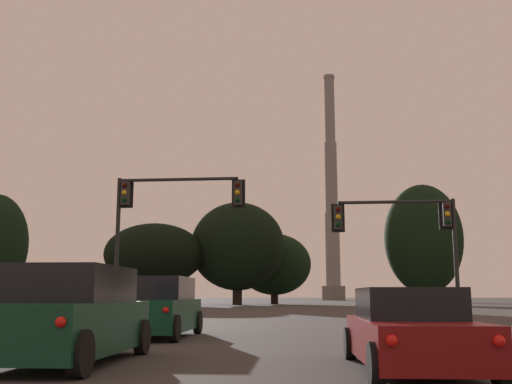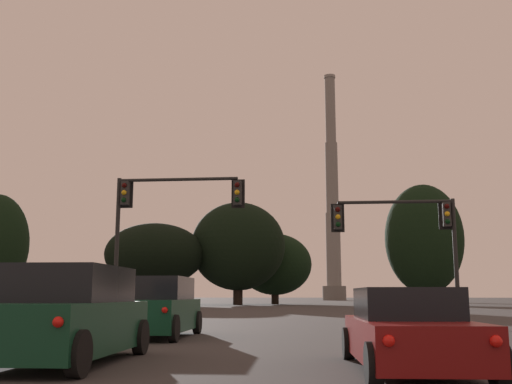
{
  "view_description": "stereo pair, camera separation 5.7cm",
  "coord_description": "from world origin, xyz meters",
  "px_view_note": "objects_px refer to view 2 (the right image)",
  "views": [
    {
      "loc": [
        1.52,
        -1.34,
        1.3
      ],
      "look_at": [
        -1.77,
        32.86,
        7.22
      ],
      "focal_mm": 42.0,
      "sensor_mm": 36.0,
      "label": 1
    },
    {
      "loc": [
        1.58,
        -1.34,
        1.3
      ],
      "look_at": [
        -1.77,
        32.86,
        7.22
      ],
      "focal_mm": 42.0,
      "sensor_mm": 36.0,
      "label": 2
    }
  ],
  "objects_px": {
    "suv_left_lane_front": "(158,308)",
    "smokestack": "(332,209)",
    "traffic_light_overhead_left": "(159,211)",
    "traffic_light_overhead_right": "(411,228)",
    "suv_left_lane_second": "(68,316)",
    "sedan_right_lane_second": "(408,331)"
  },
  "relations": [
    {
      "from": "suv_left_lane_second",
      "to": "traffic_light_overhead_right",
      "type": "xyz_separation_m",
      "value": [
        8.88,
        14.5,
        3.19
      ]
    },
    {
      "from": "suv_left_lane_front",
      "to": "smokestack",
      "type": "relative_size",
      "value": 0.09
    },
    {
      "from": "traffic_light_overhead_right",
      "to": "traffic_light_overhead_left",
      "type": "xyz_separation_m",
      "value": [
        -10.79,
        -0.79,
        0.77
      ]
    },
    {
      "from": "traffic_light_overhead_right",
      "to": "suv_left_lane_second",
      "type": "bearing_deg",
      "value": -121.47
    },
    {
      "from": "suv_left_lane_second",
      "to": "sedan_right_lane_second",
      "type": "height_order",
      "value": "suv_left_lane_second"
    },
    {
      "from": "suv_left_lane_front",
      "to": "traffic_light_overhead_left",
      "type": "height_order",
      "value": "traffic_light_overhead_left"
    },
    {
      "from": "suv_left_lane_second",
      "to": "smokestack",
      "type": "height_order",
      "value": "smokestack"
    },
    {
      "from": "suv_left_lane_front",
      "to": "traffic_light_overhead_left",
      "type": "relative_size",
      "value": 0.78
    },
    {
      "from": "sedan_right_lane_second",
      "to": "suv_left_lane_front",
      "type": "height_order",
      "value": "suv_left_lane_front"
    },
    {
      "from": "traffic_light_overhead_right",
      "to": "smokestack",
      "type": "xyz_separation_m",
      "value": [
        0.5,
        122.72,
        18.34
      ]
    },
    {
      "from": "traffic_light_overhead_left",
      "to": "suv_left_lane_second",
      "type": "bearing_deg",
      "value": -82.04
    },
    {
      "from": "suv_left_lane_second",
      "to": "traffic_light_overhead_left",
      "type": "bearing_deg",
      "value": 96.17
    },
    {
      "from": "suv_left_lane_front",
      "to": "smokestack",
      "type": "distance_m",
      "value": 132.05
    },
    {
      "from": "suv_left_lane_front",
      "to": "traffic_light_overhead_right",
      "type": "bearing_deg",
      "value": 37.13
    },
    {
      "from": "suv_left_lane_second",
      "to": "suv_left_lane_front",
      "type": "height_order",
      "value": "same"
    },
    {
      "from": "traffic_light_overhead_right",
      "to": "traffic_light_overhead_left",
      "type": "height_order",
      "value": "traffic_light_overhead_left"
    },
    {
      "from": "traffic_light_overhead_right",
      "to": "smokestack",
      "type": "bearing_deg",
      "value": 89.77
    },
    {
      "from": "traffic_light_overhead_left",
      "to": "smokestack",
      "type": "distance_m",
      "value": 125.27
    },
    {
      "from": "traffic_light_overhead_left",
      "to": "smokestack",
      "type": "xyz_separation_m",
      "value": [
        11.29,
        123.51,
        17.56
      ]
    },
    {
      "from": "traffic_light_overhead_right",
      "to": "traffic_light_overhead_left",
      "type": "bearing_deg",
      "value": -175.79
    },
    {
      "from": "suv_left_lane_second",
      "to": "traffic_light_overhead_left",
      "type": "distance_m",
      "value": 14.4
    },
    {
      "from": "sedan_right_lane_second",
      "to": "traffic_light_overhead_left",
      "type": "distance_m",
      "value": 16.91
    }
  ]
}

